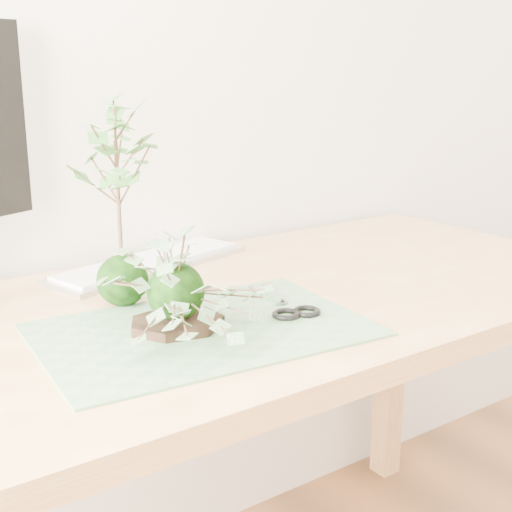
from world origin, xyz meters
name	(u,v)px	position (x,y,z in m)	size (l,w,h in m)	color
desk	(220,350)	(-0.01, 1.23, 0.65)	(1.60, 0.70, 0.74)	tan
cutting_mat	(203,330)	(-0.11, 1.13, 0.74)	(0.49, 0.33, 0.00)	#527F50
stone_dish	(177,323)	(-0.14, 1.15, 0.75)	(0.15, 0.15, 0.01)	black
ivy_kokedama	(175,265)	(-0.14, 1.15, 0.85)	(0.32, 0.32, 0.18)	black
maple_kokedama	(116,154)	(-0.15, 1.31, 1.00)	(0.25, 0.25, 0.36)	black
keyboard	(150,263)	(-0.01, 1.50, 0.75)	(0.46, 0.24, 0.02)	#B2B2B3
scissors	(293,308)	(0.06, 1.12, 0.75)	(0.09, 0.19, 0.01)	gray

